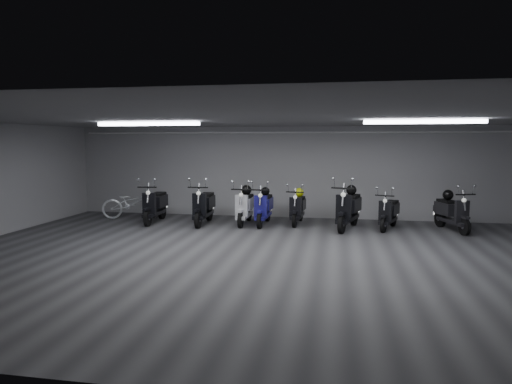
% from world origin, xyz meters
% --- Properties ---
extents(floor, '(14.00, 10.00, 0.01)m').
position_xyz_m(floor, '(0.00, 0.00, -0.01)').
color(floor, '#39383B').
rests_on(floor, ground).
extents(ceiling, '(14.00, 10.00, 0.01)m').
position_xyz_m(ceiling, '(0.00, 0.00, 2.80)').
color(ceiling, slate).
rests_on(ceiling, ground).
extents(back_wall, '(14.00, 0.01, 2.80)m').
position_xyz_m(back_wall, '(0.00, 5.00, 1.40)').
color(back_wall, '#9A999C').
rests_on(back_wall, ground).
extents(front_wall, '(14.00, 0.01, 2.80)m').
position_xyz_m(front_wall, '(0.00, -5.00, 1.40)').
color(front_wall, '#9A999C').
rests_on(front_wall, ground).
extents(fluor_strip_left, '(2.40, 0.18, 0.08)m').
position_xyz_m(fluor_strip_left, '(-3.00, 1.00, 2.74)').
color(fluor_strip_left, white).
rests_on(fluor_strip_left, ceiling).
extents(fluor_strip_right, '(2.40, 0.18, 0.08)m').
position_xyz_m(fluor_strip_right, '(3.00, 1.00, 2.74)').
color(fluor_strip_right, white).
rests_on(fluor_strip_right, ceiling).
extents(conduit, '(13.60, 0.05, 0.05)m').
position_xyz_m(conduit, '(0.00, 4.92, 2.62)').
color(conduit, white).
rests_on(conduit, back_wall).
extents(scooter_0, '(0.70, 1.85, 1.35)m').
position_xyz_m(scooter_0, '(-3.90, 3.38, 0.68)').
color(scooter_0, black).
rests_on(scooter_0, floor).
extents(scooter_1, '(0.68, 1.87, 1.38)m').
position_xyz_m(scooter_1, '(-2.43, 3.36, 0.69)').
color(scooter_1, black).
rests_on(scooter_1, floor).
extents(scooter_2, '(0.59, 1.76, 1.31)m').
position_xyz_m(scooter_2, '(-1.28, 3.58, 0.65)').
color(scooter_2, silver).
rests_on(scooter_2, floor).
extents(scooter_4, '(0.63, 1.76, 1.30)m').
position_xyz_m(scooter_4, '(-0.74, 3.57, 0.65)').
color(scooter_4, navy).
rests_on(scooter_4, floor).
extents(scooter_5, '(0.66, 1.66, 1.21)m').
position_xyz_m(scooter_5, '(0.20, 3.84, 0.61)').
color(scooter_5, black).
rests_on(scooter_5, floor).
extents(scooter_7, '(1.15, 2.04, 1.45)m').
position_xyz_m(scooter_7, '(1.59, 3.33, 0.72)').
color(scooter_7, black).
rests_on(scooter_7, floor).
extents(scooter_8, '(1.04, 1.69, 1.20)m').
position_xyz_m(scooter_8, '(2.66, 3.51, 0.60)').
color(scooter_8, black).
rests_on(scooter_8, floor).
extents(scooter_9, '(1.06, 1.81, 1.28)m').
position_xyz_m(scooter_9, '(4.26, 3.56, 0.64)').
color(scooter_9, black).
rests_on(scooter_9, floor).
extents(bicycle, '(1.88, 1.23, 1.15)m').
position_xyz_m(bicycle, '(-4.89, 3.97, 0.57)').
color(bicycle, silver).
rests_on(bicycle, floor).
extents(helmet_0, '(0.27, 0.27, 0.27)m').
position_xyz_m(helmet_0, '(0.21, 4.07, 0.88)').
color(helmet_0, '#CADE0D').
rests_on(helmet_0, scooter_5).
extents(helmet_1, '(0.28, 0.28, 0.28)m').
position_xyz_m(helmet_1, '(4.19, 3.79, 0.93)').
color(helmet_1, black).
rests_on(helmet_1, scooter_9).
extents(helmet_2, '(0.25, 0.25, 0.25)m').
position_xyz_m(helmet_2, '(-0.73, 3.81, 0.93)').
color(helmet_2, black).
rests_on(helmet_2, scooter_4).
extents(helmet_3, '(0.28, 0.28, 0.28)m').
position_xyz_m(helmet_3, '(1.67, 3.59, 1.03)').
color(helmet_3, black).
rests_on(helmet_3, scooter_7).
extents(helmet_4, '(0.29, 0.29, 0.29)m').
position_xyz_m(helmet_4, '(-1.28, 3.82, 0.96)').
color(helmet_4, black).
rests_on(helmet_4, scooter_2).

